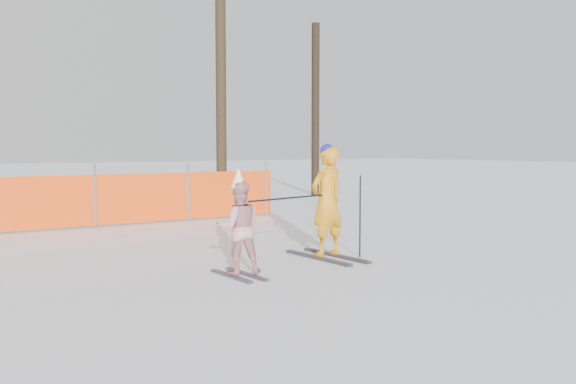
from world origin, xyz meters
name	(u,v)px	position (x,y,z in m)	size (l,w,h in m)	color
ground	(311,274)	(0.00, 0.00, 0.00)	(120.00, 120.00, 0.00)	white
adult	(327,202)	(0.87, 0.78, 0.81)	(0.61, 1.44, 1.64)	black
child	(239,227)	(-0.83, 0.37, 0.61)	(0.67, 0.93, 1.33)	black
ski_poles	(320,207)	(0.60, 0.57, 0.77)	(2.04, 0.37, 1.19)	black
tree_trunks	(258,103)	(6.14, 10.95, 2.98)	(3.51, 0.89, 6.15)	#2F2215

